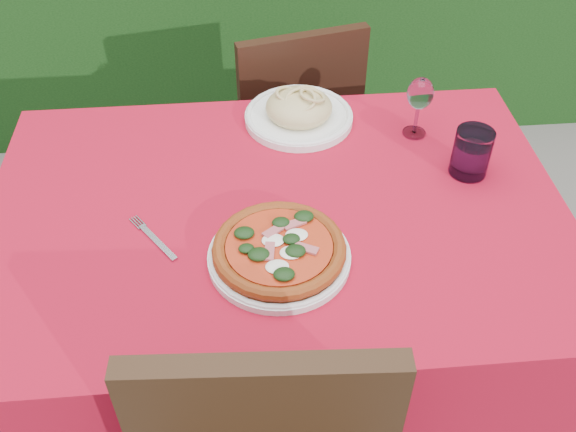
{
  "coord_description": "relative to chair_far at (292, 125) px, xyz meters",
  "views": [
    {
      "loc": [
        -0.07,
        -1.03,
        1.68
      ],
      "look_at": [
        0.02,
        -0.05,
        0.77
      ],
      "focal_mm": 40.0,
      "sensor_mm": 36.0,
      "label": 1
    }
  ],
  "objects": [
    {
      "name": "ground",
      "position": [
        -0.1,
        -0.68,
        -0.49
      ],
      "size": [
        60.0,
        60.0,
        0.0
      ],
      "primitive_type": "plane",
      "color": "#67615D",
      "rests_on": "ground"
    },
    {
      "name": "dining_table",
      "position": [
        -0.1,
        -0.68,
        0.11
      ],
      "size": [
        1.26,
        0.86,
        0.75
      ],
      "color": "#4B3218",
      "rests_on": "ground"
    },
    {
      "name": "chair_far",
      "position": [
        0.0,
        0.0,
        0.0
      ],
      "size": [
        0.46,
        0.46,
        0.85
      ],
      "rotation": [
        0.0,
        0.0,
        3.37
      ],
      "color": "black",
      "rests_on": "ground"
    },
    {
      "name": "pizza_plate",
      "position": [
        -0.1,
        -0.83,
        0.29
      ],
      "size": [
        0.31,
        0.31,
        0.05
      ],
      "rotation": [
        0.0,
        0.0,
        0.21
      ],
      "color": "white",
      "rests_on": "dining_table"
    },
    {
      "name": "pasta_plate",
      "position": [
        -0.02,
        -0.35,
        0.29
      ],
      "size": [
        0.27,
        0.27,
        0.08
      ],
      "rotation": [
        0.0,
        0.0,
        0.07
      ],
      "color": "white",
      "rests_on": "dining_table"
    },
    {
      "name": "water_glass",
      "position": [
        0.35,
        -0.59,
        0.31
      ],
      "size": [
        0.09,
        0.09,
        0.11
      ],
      "color": "silver",
      "rests_on": "dining_table"
    },
    {
      "name": "wine_glass",
      "position": [
        0.26,
        -0.43,
        0.37
      ],
      "size": [
        0.06,
        0.06,
        0.16
      ],
      "color": "silver",
      "rests_on": "dining_table"
    },
    {
      "name": "fork",
      "position": [
        -0.35,
        -0.76,
        0.26
      ],
      "size": [
        0.12,
        0.15,
        0.0
      ],
      "primitive_type": "cube",
      "rotation": [
        0.0,
        0.0,
        0.62
      ],
      "color": "#B7B7BE",
      "rests_on": "dining_table"
    }
  ]
}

